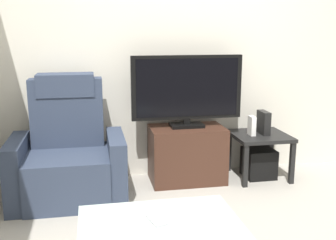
{
  "coord_description": "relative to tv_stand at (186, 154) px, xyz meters",
  "views": [
    {
      "loc": [
        -0.9,
        -2.88,
        1.46
      ],
      "look_at": [
        -0.25,
        0.5,
        0.7
      ],
      "focal_mm": 43.56,
      "sensor_mm": 36.0,
      "label": 1
    }
  ],
  "objects": [
    {
      "name": "ground_plane",
      "position": [
        0.0,
        -0.84,
        -0.27
      ],
      "size": [
        6.4,
        6.4,
        0.0
      ],
      "primitive_type": "plane",
      "color": "#9E998E"
    },
    {
      "name": "television",
      "position": [
        0.0,
        0.02,
        0.64
      ],
      "size": [
        1.07,
        0.2,
        0.69
      ],
      "color": "black",
      "rests_on": "tv_stand"
    },
    {
      "name": "wall_back",
      "position": [
        0.0,
        0.29,
        1.03
      ],
      "size": [
        6.4,
        0.06,
        2.6
      ],
      "primitive_type": "cube",
      "color": "beige",
      "rests_on": "ground"
    },
    {
      "name": "subwoofer_box",
      "position": [
        0.75,
        -0.03,
        -0.13
      ],
      "size": [
        0.29,
        0.29,
        0.29
      ],
      "primitive_type": "cube",
      "color": "black",
      "rests_on": "ground"
    },
    {
      "name": "tv_stand",
      "position": [
        0.0,
        0.0,
        0.0
      ],
      "size": [
        0.72,
        0.45,
        0.54
      ],
      "color": "#3D2319",
      "rests_on": "ground"
    },
    {
      "name": "book_upright",
      "position": [
        0.65,
        -0.05,
        0.27
      ],
      "size": [
        0.05,
        0.11,
        0.19
      ],
      "primitive_type": "cube",
      "color": "white",
      "rests_on": "side_table"
    },
    {
      "name": "coffee_table",
      "position": [
        -0.55,
        -1.65,
        0.11
      ],
      "size": [
        0.9,
        0.6,
        0.41
      ],
      "color": "#B2C6C1",
      "rests_on": "ground"
    },
    {
      "name": "recliner_armchair",
      "position": [
        -1.12,
        -0.18,
        0.1
      ],
      "size": [
        0.98,
        0.78,
        1.08
      ],
      "rotation": [
        0.0,
        0.0,
        0.03
      ],
      "color": "#2D384C",
      "rests_on": "ground"
    },
    {
      "name": "side_table",
      "position": [
        0.75,
        -0.03,
        0.1
      ],
      "size": [
        0.54,
        0.54,
        0.45
      ],
      "color": "black",
      "rests_on": "ground"
    },
    {
      "name": "cell_phone",
      "position": [
        -0.57,
        -1.64,
        0.14
      ],
      "size": [
        0.1,
        0.16,
        0.01
      ],
      "primitive_type": "cube",
      "rotation": [
        0.0,
        0.0,
        0.25
      ],
      "color": "#B7B7BC",
      "rests_on": "coffee_table"
    },
    {
      "name": "game_console",
      "position": [
        0.78,
        -0.02,
        0.29
      ],
      "size": [
        0.07,
        0.2,
        0.23
      ],
      "primitive_type": "cube",
      "color": "black",
      "rests_on": "side_table"
    }
  ]
}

